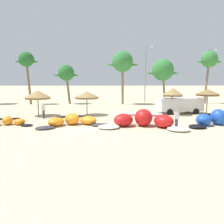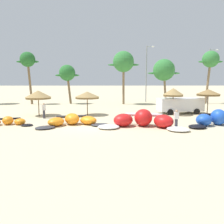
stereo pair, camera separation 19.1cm
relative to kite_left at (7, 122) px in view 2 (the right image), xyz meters
name	(u,v)px [view 2 (the right image)]	position (x,y,z in m)	size (l,w,h in m)	color
ground_plane	(87,127)	(7.17, -0.84, -0.29)	(260.00, 260.00, 0.00)	beige
kite_left	(7,122)	(0.00, 0.00, 0.00)	(4.68, 2.62, 0.76)	black
kite_left_of_center	(72,121)	(5.80, -0.08, 0.10)	(6.48, 3.86, 1.01)	#333338
kite_center	(143,120)	(11.97, -0.93, 0.28)	(7.71, 4.25, 1.49)	white
kite_right_of_center	(220,120)	(18.83, -0.49, 0.25)	(6.72, 3.08, 1.42)	black
beach_umbrella_near_van	(38,95)	(1.19, 5.48, 2.06)	(2.87, 2.87, 2.82)	brown
beach_umbrella_middle	(87,95)	(6.59, 5.88, 1.98)	(2.78, 2.78, 2.67)	brown
beach_umbrella_near_palms	(173,92)	(16.34, 5.84, 2.30)	(2.30, 2.30, 3.07)	brown
beach_umbrella_outermost	(208,93)	(20.31, 5.79, 2.26)	(2.64, 2.64, 2.93)	brown
parked_van	(179,104)	(17.38, 6.94, 0.80)	(5.43, 2.82, 1.84)	white
person_near_kites	(176,119)	(14.52, -1.97, 0.53)	(0.36, 0.24, 1.62)	#383842
person_by_umbrellas	(44,111)	(2.27, 3.62, 0.53)	(0.36, 0.24, 1.62)	#383842
palm_left	(28,61)	(-4.00, 17.88, 6.68)	(3.62, 2.41, 8.42)	brown
palm_left_of_gap	(67,73)	(2.20, 18.43, 4.70)	(3.97, 2.65, 6.42)	brown
palm_center_left	(123,62)	(11.39, 17.63, 6.47)	(5.04, 3.36, 8.53)	#7F6647
palm_center_right	(164,70)	(18.32, 19.28, 5.26)	(5.48, 3.65, 7.44)	#7F6647
palm_right_of_gap	(211,60)	(25.67, 18.20, 6.83)	(4.06, 2.71, 8.66)	#7F6647
lamppost_west	(147,71)	(15.79, 21.44, 5.15)	(1.43, 0.24, 9.88)	gray
lamppost_west_center	(209,73)	(25.91, 18.97, 4.74)	(1.57, 0.24, 9.05)	gray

